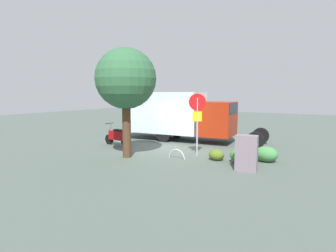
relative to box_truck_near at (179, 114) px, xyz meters
name	(u,v)px	position (x,y,z in m)	size (l,w,h in m)	color
ground_plane	(172,149)	(-1.03, 2.68, -1.61)	(60.00, 60.00, 0.00)	#47534D
box_truck_near	(179,114)	(0.00, 0.00, 0.00)	(8.48, 2.73, 2.89)	black
motorcycle	(118,136)	(2.02, 3.26, -1.09)	(1.81, 0.55, 1.20)	black
stop_sign	(197,115)	(-2.75, 3.42, 0.26)	(0.71, 0.33, 2.82)	#9E9EA3
street_tree	(126,79)	(-0.16, 5.18, 1.81)	(2.64, 2.64, 4.78)	#47301E
utility_cabinet	(246,153)	(-5.33, 4.77, -0.94)	(0.77, 0.40, 1.33)	slate
bike_rack_hoop	(177,159)	(-2.21, 4.32, -1.61)	(0.85, 0.85, 0.05)	#B7B7BC
shrub_near_sign	(266,154)	(-5.68, 2.93, -1.29)	(0.94, 0.77, 0.64)	#3D7B40
shrub_mid_verge	(241,156)	(-4.83, 3.69, -1.31)	(0.89, 0.73, 0.60)	#3C7B32
shrub_by_tree	(216,155)	(-3.80, 3.72, -1.38)	(0.67, 0.55, 0.46)	#4F651E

